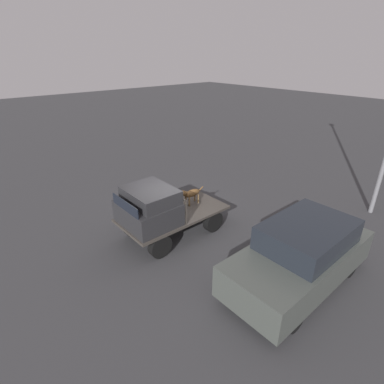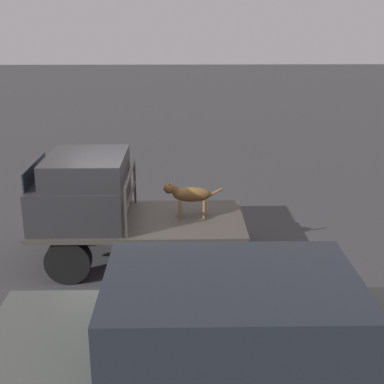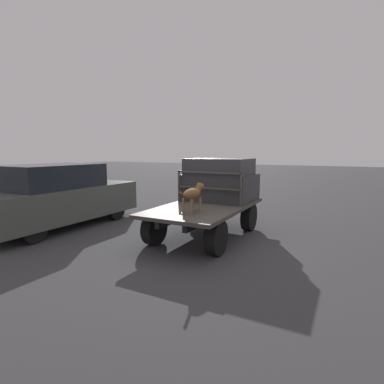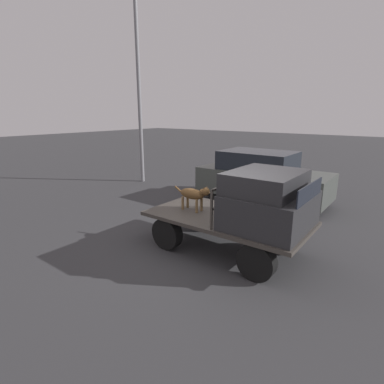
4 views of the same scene
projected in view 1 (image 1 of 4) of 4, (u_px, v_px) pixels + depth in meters
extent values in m
plane|color=#38383A|center=(174.00, 233.00, 10.20)|extent=(80.00, 80.00, 0.00)
cylinder|color=black|center=(160.00, 246.00, 8.88)|extent=(0.73, 0.24, 0.73)
cylinder|color=black|center=(134.00, 226.00, 9.92)|extent=(0.73, 0.24, 0.73)
cylinder|color=black|center=(213.00, 221.00, 10.17)|extent=(0.73, 0.24, 0.73)
cylinder|color=black|center=(185.00, 206.00, 11.21)|extent=(0.73, 0.24, 0.73)
cube|color=black|center=(180.00, 221.00, 9.72)|extent=(3.25, 0.10, 0.18)
cube|color=black|center=(168.00, 213.00, 10.16)|extent=(3.25, 0.10, 0.18)
cube|color=#3D3833|center=(174.00, 213.00, 9.88)|extent=(3.53, 1.83, 0.08)
cube|color=#28282B|center=(148.00, 213.00, 9.15)|extent=(1.50, 1.71, 0.69)
cube|color=#28282B|center=(150.00, 195.00, 8.98)|extent=(1.28, 1.58, 0.42)
cube|color=black|center=(125.00, 206.00, 8.50)|extent=(0.02, 1.40, 0.32)
cube|color=#3D3833|center=(186.00, 212.00, 9.03)|extent=(0.04, 0.04, 0.81)
cube|color=#3D3833|center=(155.00, 194.00, 10.18)|extent=(0.04, 0.04, 0.81)
cube|color=#3D3833|center=(169.00, 192.00, 9.44)|extent=(0.04, 1.67, 0.04)
cube|color=#3D3833|center=(170.00, 203.00, 9.61)|extent=(0.04, 1.67, 0.04)
cylinder|color=brown|center=(189.00, 202.00, 10.20)|extent=(0.06, 0.06, 0.31)
cylinder|color=brown|center=(186.00, 200.00, 10.33)|extent=(0.06, 0.06, 0.31)
cylinder|color=brown|center=(198.00, 199.00, 10.44)|extent=(0.06, 0.06, 0.31)
cylinder|color=brown|center=(195.00, 197.00, 10.57)|extent=(0.06, 0.06, 0.31)
ellipsoid|color=brown|center=(192.00, 193.00, 10.29)|extent=(0.66, 0.25, 0.25)
sphere|color=brown|center=(188.00, 196.00, 10.20)|extent=(0.11, 0.11, 0.11)
cylinder|color=brown|center=(186.00, 194.00, 10.09)|extent=(0.18, 0.14, 0.17)
sphere|color=brown|center=(183.00, 193.00, 10.01)|extent=(0.19, 0.19, 0.19)
cone|color=brown|center=(181.00, 194.00, 9.97)|extent=(0.10, 0.10, 0.10)
cone|color=brown|center=(184.00, 192.00, 9.95)|extent=(0.06, 0.08, 0.10)
cone|color=brown|center=(183.00, 191.00, 10.02)|extent=(0.06, 0.08, 0.10)
cylinder|color=brown|center=(200.00, 189.00, 10.50)|extent=(0.28, 0.04, 0.18)
cylinder|color=black|center=(294.00, 319.00, 6.53)|extent=(0.60, 0.20, 0.60)
cylinder|color=black|center=(239.00, 281.00, 7.62)|extent=(0.60, 0.20, 0.60)
cylinder|color=black|center=(350.00, 266.00, 8.14)|extent=(0.60, 0.20, 0.60)
cylinder|color=black|center=(298.00, 241.00, 9.22)|extent=(0.60, 0.20, 0.60)
cube|color=#474C47|center=(298.00, 262.00, 7.71)|extent=(4.39, 1.86, 0.86)
cube|color=#1E232B|center=(308.00, 234.00, 7.53)|extent=(2.41, 1.68, 0.62)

